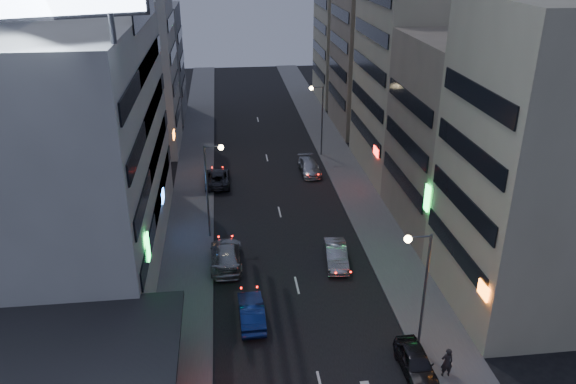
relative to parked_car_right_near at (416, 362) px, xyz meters
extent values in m
cube|color=#4C4C4F|center=(-13.60, 25.63, -0.67)|extent=(4.00, 120.00, 0.12)
cube|color=#4C4C4F|center=(2.40, 25.63, -0.67)|extent=(4.00, 120.00, 0.12)
cube|color=black|center=(-18.60, -2.37, 3.02)|extent=(11.00, 13.00, 0.25)
cube|color=black|center=(-14.50, -2.37, 2.37)|extent=(0.12, 4.00, 0.90)
cube|color=#FF1E14|center=(-14.42, -2.37, 2.37)|extent=(0.04, 3.70, 0.70)
cube|color=beige|center=(-22.60, 15.63, 8.27)|extent=(14.00, 24.00, 18.00)
cube|color=#B2AA8C|center=(9.40, 6.13, 9.27)|extent=(10.00, 11.00, 20.00)
cube|color=gray|center=(9.90, 17.63, 7.27)|extent=(11.00, 12.00, 16.00)
cube|color=#B2AA8C|center=(9.40, 30.63, 10.27)|extent=(10.00, 14.00, 22.00)
cube|color=beige|center=(-21.10, 40.63, 9.27)|extent=(11.00, 10.00, 20.00)
cube|color=slate|center=(-21.60, 53.63, 6.77)|extent=(12.00, 10.00, 15.00)
cube|color=gray|center=(9.90, 45.63, 8.27)|extent=(11.00, 12.00, 18.00)
cube|color=#B2AA8C|center=(10.40, 59.63, 11.27)|extent=(12.00, 12.00, 24.00)
cylinder|color=#595B60|center=(-15.60, 5.63, 18.02)|extent=(0.30, 0.30, 1.50)
cylinder|color=#595B60|center=(0.70, 1.63, 3.39)|extent=(0.16, 0.16, 8.00)
cylinder|color=#595B60|center=(0.00, 1.63, 7.29)|extent=(1.40, 0.10, 0.10)
sphere|color=#FFD88C|center=(-0.60, 1.63, 7.19)|extent=(0.44, 0.44, 0.44)
cylinder|color=#595B60|center=(-11.90, 17.63, 3.39)|extent=(0.16, 0.16, 8.00)
cylinder|color=#595B60|center=(-11.20, 17.63, 7.29)|extent=(1.40, 0.10, 0.10)
sphere|color=#FFD88C|center=(-10.60, 17.63, 7.19)|extent=(0.44, 0.44, 0.44)
cylinder|color=#595B60|center=(0.70, 35.63, 3.39)|extent=(0.16, 0.16, 8.00)
cylinder|color=#595B60|center=(0.00, 35.63, 7.29)|extent=(1.40, 0.10, 0.10)
sphere|color=#FFD88C|center=(-0.60, 35.63, 7.19)|extent=(0.44, 0.44, 0.44)
imported|color=black|center=(0.00, 0.00, 0.00)|extent=(1.74, 4.27, 1.45)
imported|color=#A8A9B0|center=(-2.23, 12.24, 0.03)|extent=(2.03, 4.69, 1.50)
imported|color=#28282D|center=(-11.20, 28.69, 0.01)|extent=(2.46, 5.30, 1.47)
imported|color=#A3A5AB|center=(-1.49, 30.55, -0.01)|extent=(2.17, 4.98, 1.43)
imported|color=navy|center=(-9.09, 5.86, 0.03)|extent=(1.70, 4.60, 1.50)
imported|color=#919598|center=(-10.60, 13.09, 0.11)|extent=(2.39, 5.79, 1.67)
imported|color=black|center=(1.58, -0.58, 0.34)|extent=(0.70, 0.47, 1.89)
camera|label=1|loc=(-10.25, -24.19, 22.14)|focal=35.00mm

